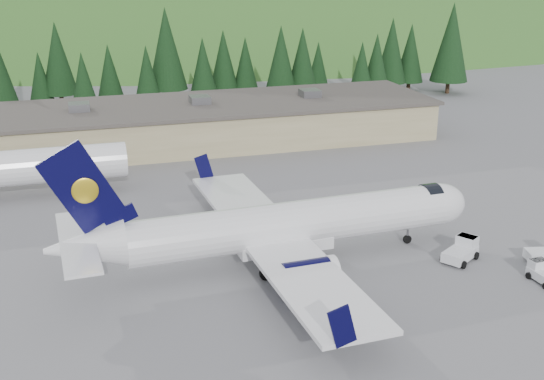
{
  "coord_description": "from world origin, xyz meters",
  "views": [
    {
      "loc": [
        -16.1,
        -47.28,
        23.38
      ],
      "look_at": [
        0.0,
        6.0,
        4.0
      ],
      "focal_mm": 45.0,
      "sensor_mm": 36.0,
      "label": 1
    }
  ],
  "objects_px": {
    "airliner": "(282,227)",
    "ramp_worker": "(467,248)",
    "baggage_tug_a": "(462,250)",
    "baggage_tug_c": "(543,273)",
    "terminal_building": "(162,125)"
  },
  "relations": [
    {
      "from": "ramp_worker",
      "to": "terminal_building",
      "type": "bearing_deg",
      "value": -88.14
    },
    {
      "from": "airliner",
      "to": "baggage_tug_a",
      "type": "bearing_deg",
      "value": -17.39
    },
    {
      "from": "airliner",
      "to": "ramp_worker",
      "type": "xyz_separation_m",
      "value": [
        14.58,
        -3.5,
        -2.18
      ]
    },
    {
      "from": "ramp_worker",
      "to": "baggage_tug_a",
      "type": "bearing_deg",
      "value": -1.66
    },
    {
      "from": "baggage_tug_c",
      "to": "ramp_worker",
      "type": "xyz_separation_m",
      "value": [
        -3.24,
        5.36,
        0.22
      ]
    },
    {
      "from": "baggage_tug_c",
      "to": "baggage_tug_a",
      "type": "bearing_deg",
      "value": 33.01
    },
    {
      "from": "baggage_tug_a",
      "to": "baggage_tug_c",
      "type": "distance_m",
      "value": 6.4
    },
    {
      "from": "airliner",
      "to": "ramp_worker",
      "type": "bearing_deg",
      "value": -16.09
    },
    {
      "from": "baggage_tug_a",
      "to": "baggage_tug_c",
      "type": "xyz_separation_m",
      "value": [
        3.79,
        -5.15,
        -0.14
      ]
    },
    {
      "from": "airliner",
      "to": "baggage_tug_c",
      "type": "bearing_deg",
      "value": -29.02
    },
    {
      "from": "terminal_building",
      "to": "ramp_worker",
      "type": "xyz_separation_m",
      "value": [
        18.58,
        -41.55,
        -1.75
      ]
    },
    {
      "from": "baggage_tug_c",
      "to": "terminal_building",
      "type": "distance_m",
      "value": 51.77
    },
    {
      "from": "terminal_building",
      "to": "baggage_tug_a",
      "type": "bearing_deg",
      "value": -66.64
    },
    {
      "from": "baggage_tug_c",
      "to": "ramp_worker",
      "type": "bearing_deg",
      "value": 27.83
    },
    {
      "from": "baggage_tug_c",
      "to": "terminal_building",
      "type": "height_order",
      "value": "terminal_building"
    }
  ]
}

